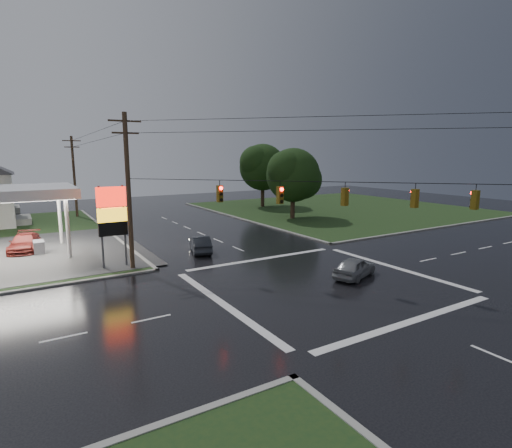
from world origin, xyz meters
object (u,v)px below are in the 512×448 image
utility_pole_n (74,175)px  tree_ne_far (264,167)px  car_north (200,244)px  car_crossing (355,267)px  pylon_sign (112,213)px  tree_ne_near (294,175)px  utility_pole_nw (129,190)px  car_pump (25,243)px

utility_pole_n → tree_ne_far: utility_pole_n is taller
utility_pole_n → car_north: size_ratio=2.49×
utility_pole_n → car_crossing: size_ratio=2.61×
pylon_sign → tree_ne_near: 27.23m
utility_pole_n → car_north: 27.49m
car_crossing → utility_pole_nw: bearing=30.4°
pylon_sign → car_crossing: size_ratio=1.49×
pylon_sign → tree_ne_far: tree_ne_far is taller
utility_pole_nw → car_pump: size_ratio=2.14×
pylon_sign → utility_pole_n: utility_pole_n is taller
utility_pole_nw → car_north: utility_pole_nw is taller
utility_pole_nw → car_crossing: size_ratio=2.73×
tree_ne_near → car_north: 20.84m
tree_ne_near → car_north: (-17.42, -10.34, -4.87)m
pylon_sign → utility_pole_nw: size_ratio=0.55×
tree_ne_near → car_crossing: (-11.39, -22.27, -4.87)m
utility_pole_n → tree_ne_near: utility_pole_n is taller
car_north → tree_ne_near: bearing=-133.1°
tree_ne_near → car_pump: size_ratio=1.75×
tree_ne_near → car_pump: 30.58m
tree_ne_far → car_north: (-20.43, -22.34, -5.48)m
pylon_sign → utility_pole_n: bearing=87.9°
utility_pole_nw → car_pump: (-6.47, 10.19, -4.97)m
car_north → car_pump: (-12.69, 8.04, 0.05)m
car_north → car_crossing: 13.36m
car_north → car_pump: size_ratio=0.82×
car_pump → utility_pole_nw: bearing=-46.5°
tree_ne_near → utility_pole_n: bearing=145.9°
utility_pole_n → tree_ne_far: bearing=-8.5°
utility_pole_nw → car_crossing: bearing=-38.6°
tree_ne_near → car_crossing: bearing=-117.1°
car_pump → utility_pole_n: bearing=81.6°
utility_pole_n → car_crossing: bearing=-72.2°
utility_pole_nw → tree_ne_far: size_ratio=1.12×
tree_ne_near → utility_pole_nw: bearing=-152.1°
tree_ne_near → tree_ne_far: tree_ne_far is taller
tree_ne_far → car_pump: size_ratio=1.91×
car_crossing → pylon_sign: bearing=29.9°
car_crossing → tree_ne_near: bearing=-48.1°
tree_ne_near → tree_ne_far: bearing=75.9°
car_crossing → car_pump: (-18.72, 19.97, 0.06)m
utility_pole_nw → tree_ne_near: size_ratio=1.22×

